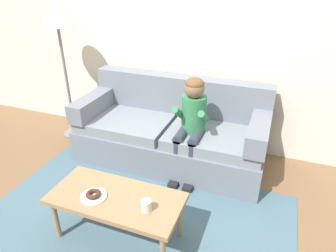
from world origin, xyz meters
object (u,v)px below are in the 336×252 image
donut (93,194)px  mug (146,206)px  toy_controller (99,188)px  coffee_table (116,201)px  person_child (191,119)px  couch (172,133)px  floor_lamp (58,25)px

donut → mug: 0.46m
toy_controller → coffee_table: bearing=-16.2°
donut → toy_controller: donut is taller
person_child → donut: bearing=-110.9°
couch → floor_lamp: (-1.48, 0.08, 1.13)m
coffee_table → person_child: bearing=75.4°
couch → coffee_table: couch is taller
donut → person_child: bearing=69.1°
coffee_table → donut: bearing=-156.6°
couch → person_child: size_ratio=1.96×
couch → toy_controller: size_ratio=9.55×
couch → floor_lamp: size_ratio=1.25×
person_child → floor_lamp: bearing=170.8°
couch → mug: size_ratio=23.97×
couch → donut: (-0.16, -1.39, 0.13)m
toy_controller → floor_lamp: 1.98m
coffee_table → donut: donut is taller
mug → floor_lamp: 2.50m
donut → toy_controller: 0.78m
donut → floor_lamp: 2.21m
toy_controller → person_child: bearing=65.2°
donut → toy_controller: (-0.35, 0.54, -0.45)m
coffee_table → floor_lamp: size_ratio=0.63×
person_child → toy_controller: person_child is taller
floor_lamp → mug: bearing=-39.2°
donut → floor_lamp: floor_lamp is taller
couch → coffee_table: bearing=-89.8°
coffee_table → mug: mug is taller
donut → floor_lamp: bearing=132.0°
mug → coffee_table: bearing=169.8°
mug → toy_controller: size_ratio=0.40×
coffee_table → donut: 0.19m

